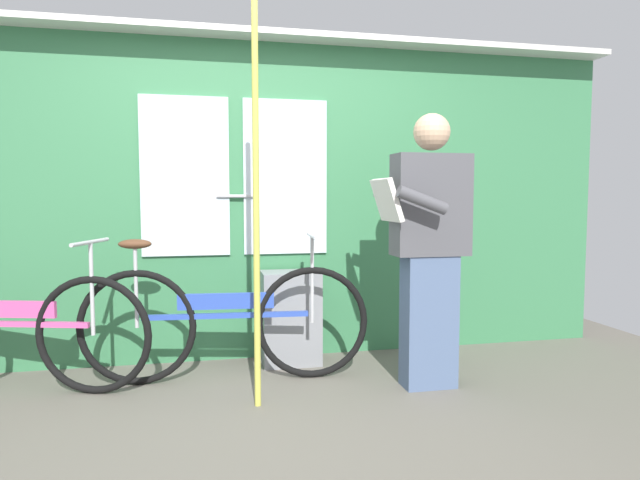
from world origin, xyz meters
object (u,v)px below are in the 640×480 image
at_px(bicycle_leaning_behind, 10,330).
at_px(passenger_reading_newspaper, 428,245).
at_px(bicycle_near_door, 225,321).
at_px(trash_bin_by_wall, 291,317).
at_px(handrail_pole, 256,204).

height_order(bicycle_leaning_behind, passenger_reading_newspaper, passenger_reading_newspaper).
bearing_deg(bicycle_leaning_behind, bicycle_near_door, 12.48).
xyz_separation_m(bicycle_leaning_behind, passenger_reading_newspaper, (2.47, -0.43, 0.50)).
distance_m(bicycle_leaning_behind, passenger_reading_newspaper, 2.56).
relative_size(bicycle_leaning_behind, trash_bin_by_wall, 2.55).
bearing_deg(bicycle_leaning_behind, trash_bin_by_wall, 23.11).
xyz_separation_m(bicycle_near_door, bicycle_leaning_behind, (-1.26, 0.07, -0.01)).
height_order(bicycle_leaning_behind, handrail_pole, handrail_pole).
bearing_deg(bicycle_near_door, trash_bin_by_wall, 37.08).
relative_size(bicycle_near_door, trash_bin_by_wall, 2.79).
bearing_deg(handrail_pole, bicycle_leaning_behind, 159.58).
relative_size(bicycle_near_door, bicycle_leaning_behind, 1.09).
xyz_separation_m(trash_bin_by_wall, handrail_pole, (-0.31, -0.75, 0.80)).
distance_m(passenger_reading_newspaper, handrail_pole, 1.09).
height_order(bicycle_leaning_behind, trash_bin_by_wall, bicycle_leaning_behind).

